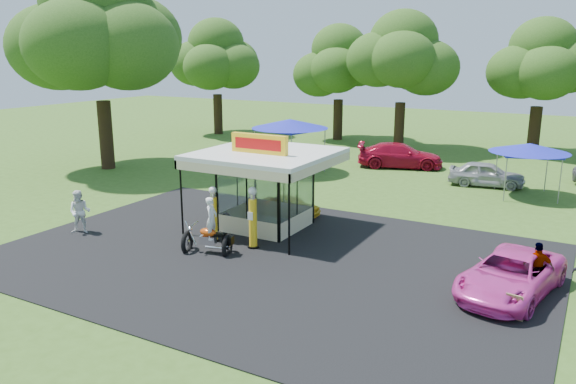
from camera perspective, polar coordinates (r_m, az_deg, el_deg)
name	(u,v)px	position (r m, az deg, el deg)	size (l,w,h in m)	color
ground	(241,275)	(19.62, -4.83, -8.39)	(120.00, 120.00, 0.00)	#385A1C
asphalt_apron	(270,256)	(21.18, -1.80, -6.56)	(20.00, 14.00, 0.04)	black
gas_station_kiosk	(266,188)	(24.10, -2.25, 0.39)	(5.40, 5.40, 4.18)	white
gas_pump_left	(214,215)	(22.69, -7.58, -2.38)	(0.43, 0.43, 2.30)	black
gas_pump_right	(253,219)	(21.74, -3.59, -2.78)	(0.46, 0.46, 2.48)	black
motorcycle	(210,231)	(21.41, -7.92, -3.96)	(2.04, 1.36, 2.31)	black
spare_tires	(224,221)	(24.42, -6.49, -2.94)	(0.92, 0.58, 0.77)	black
a_frame_sign	(516,306)	(17.55, 22.12, -10.72)	(0.51, 0.51, 0.85)	#593819
kiosk_car	(291,205)	(26.28, 0.29, -1.38)	(1.13, 2.82, 0.96)	yellow
pink_sedan	(511,275)	(19.13, 21.69, -7.81)	(2.24, 4.86, 1.35)	#EA3FB1
spectator_west	(80,212)	(25.15, -20.39, -1.92)	(0.91, 0.71, 1.87)	white
spectator_east_b	(537,268)	(19.50, 24.00, -7.09)	(0.99, 0.41, 1.70)	gray
bg_car_a	(269,152)	(38.62, -1.92, 4.11)	(1.69, 4.85, 1.60)	white
bg_car_b	(400,155)	(37.94, 11.31, 3.66)	(2.25, 5.53, 1.60)	#AB0D28
bg_car_c	(487,174)	(33.89, 19.53, 1.73)	(1.67, 4.15, 1.42)	#9D9CA0
tent_west	(290,124)	(35.46, 0.19, 6.91)	(4.83, 4.83, 3.38)	gray
tent_east	(529,148)	(31.97, 23.32, 4.09)	(4.06, 4.06, 2.84)	gray
oak_far_a	(216,63)	(52.79, -7.28, 12.91)	(8.63, 8.63, 10.22)	black
oak_far_b	(339,68)	(49.10, 5.20, 12.43)	(8.04, 8.04, 9.59)	black
oak_far_c	(402,64)	(44.55, 11.53, 12.63)	(8.79, 8.79, 10.36)	black
oak_far_d	(541,69)	(45.96, 24.30, 11.28)	(8.18, 8.18, 9.74)	black
oak_near	(98,40)	(38.21, -18.70, 14.41)	(11.34, 11.34, 13.05)	black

